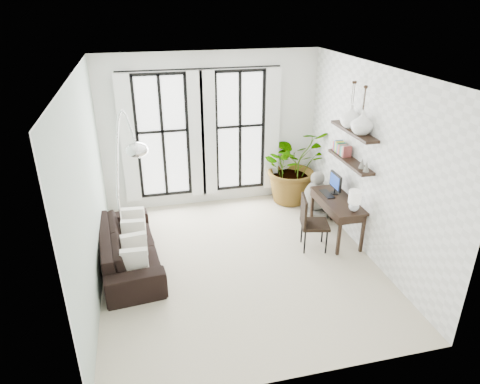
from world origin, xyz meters
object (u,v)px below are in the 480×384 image
object	(u,v)px
sofa	(129,247)
plant	(293,164)
buddha	(316,198)
desk	(338,203)
arc_lamp	(125,153)
desk_chair	(310,220)

from	to	relation	value
sofa	plant	bearing A→B (deg)	-68.72
sofa	buddha	size ratio (longest dim) A/B	2.31
plant	sofa	bearing A→B (deg)	-153.44
desk	arc_lamp	xyz separation A→B (m)	(-3.64, 0.24, 1.18)
desk	arc_lamp	distance (m)	3.83
desk_chair	arc_lamp	distance (m)	3.33
plant	buddha	distance (m)	0.98
desk_chair	buddha	world-z (taller)	desk_chair
plant	desk	world-z (taller)	plant
desk_chair	buddha	size ratio (longest dim) A/B	1.01
buddha	arc_lamp	bearing A→B (deg)	-169.68
buddha	sofa	bearing A→B (deg)	-166.45
sofa	desk	distance (m)	3.77
arc_lamp	desk	bearing A→B (deg)	-3.82
desk	buddha	world-z (taller)	desk
sofa	desk	world-z (taller)	desk
sofa	buddha	distance (m)	3.82
sofa	desk_chair	bearing A→B (deg)	-99.10
desk	arc_lamp	world-z (taller)	arc_lamp
arc_lamp	buddha	xyz separation A→B (m)	(3.60, 0.66, -1.49)
sofa	desk_chair	xyz separation A→B (m)	(3.12, -0.21, 0.24)
plant	desk	bearing A→B (deg)	-82.10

